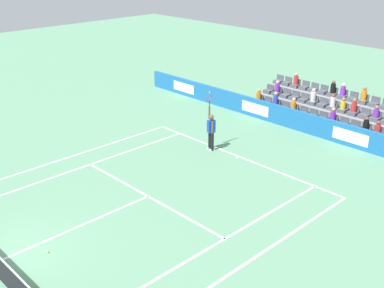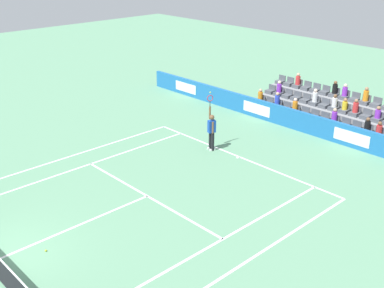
% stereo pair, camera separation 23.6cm
% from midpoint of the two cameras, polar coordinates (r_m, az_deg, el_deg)
% --- Properties ---
extents(line_baseline, '(10.97, 0.10, 0.01)m').
position_cam_midpoint_polar(line_baseline, '(22.69, 5.29, -1.49)').
color(line_baseline, white).
rests_on(line_baseline, ground).
extents(line_service, '(8.23, 0.10, 0.01)m').
position_cam_midpoint_polar(line_service, '(19.28, -5.57, -6.17)').
color(line_service, white).
rests_on(line_service, ground).
extents(line_centre_service, '(0.10, 6.40, 0.01)m').
position_cam_midpoint_polar(line_centre_service, '(17.77, -13.74, -9.50)').
color(line_centre_service, white).
rests_on(line_centre_service, ground).
extents(line_singles_sideline_left, '(0.10, 11.89, 0.01)m').
position_cam_midpoint_polar(line_singles_sideline_left, '(22.12, -13.19, -2.70)').
color(line_singles_sideline_left, white).
rests_on(line_singles_sideline_left, ground).
extents(line_singles_sideline_right, '(0.10, 11.89, 0.01)m').
position_cam_midpoint_polar(line_singles_sideline_right, '(16.41, 2.38, -11.76)').
color(line_singles_sideline_right, white).
rests_on(line_singles_sideline_right, ground).
extents(line_doubles_sideline_left, '(0.10, 11.89, 0.01)m').
position_cam_midpoint_polar(line_doubles_sideline_left, '(23.22, -14.97, -1.63)').
color(line_doubles_sideline_left, white).
rests_on(line_doubles_sideline_left, ground).
extents(line_doubles_sideline_right, '(0.10, 11.89, 0.01)m').
position_cam_midpoint_polar(line_doubles_sideline_right, '(15.68, 6.10, -13.75)').
color(line_doubles_sideline_right, white).
rests_on(line_doubles_sideline_right, ground).
extents(line_centre_mark, '(0.10, 0.20, 0.01)m').
position_cam_midpoint_polar(line_centre_mark, '(22.62, 5.13, -1.57)').
color(line_centre_mark, white).
rests_on(line_centre_mark, ground).
extents(sponsor_barrier, '(23.78, 0.22, 1.07)m').
position_cam_midpoint_polar(sponsor_barrier, '(26.13, 12.39, 2.66)').
color(sponsor_barrier, '#1E66AD').
rests_on(sponsor_barrier, ground).
extents(tennis_player, '(0.51, 0.43, 2.85)m').
position_cam_midpoint_polar(tennis_player, '(23.02, 1.97, 1.63)').
color(tennis_player, black).
rests_on(tennis_player, ground).
extents(stadium_stand, '(8.06, 2.85, 2.21)m').
position_cam_midpoint_polar(stadium_stand, '(27.98, 15.09, 3.80)').
color(stadium_stand, gray).
rests_on(stadium_stand, ground).
extents(loose_tennis_ball, '(0.07, 0.07, 0.07)m').
position_cam_midpoint_polar(loose_tennis_ball, '(16.71, -17.08, -12.06)').
color(loose_tennis_ball, '#D1E533').
rests_on(loose_tennis_ball, ground).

